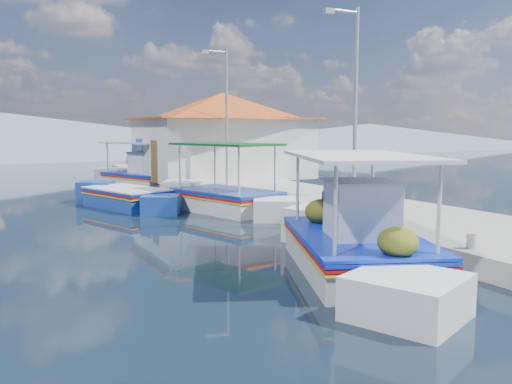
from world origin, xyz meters
name	(u,v)px	position (x,y,z in m)	size (l,w,h in m)	color
ground	(247,262)	(0.00, 0.00, 0.00)	(160.00, 160.00, 0.00)	black
quay	(314,203)	(5.90, 6.00, 0.25)	(5.00, 44.00, 0.50)	#98968E
bollards	(276,198)	(3.80, 5.25, 0.65)	(0.20, 17.20, 0.30)	#A5A8AD
main_caique	(352,245)	(1.68, -1.70, 0.53)	(4.50, 7.75, 2.76)	white
caique_green_canopy	(226,200)	(2.79, 7.23, 0.42)	(3.51, 7.17, 2.79)	white
caique_blue_hull	(127,199)	(-0.20, 9.89, 0.31)	(3.14, 6.07, 1.14)	#183C95
caique_far	(141,178)	(2.37, 16.94, 0.48)	(3.94, 6.88, 2.60)	white
harbor_building	(222,134)	(6.20, 15.00, 2.78)	(10.49, 10.49, 4.40)	silver
lamp_post_near	(353,100)	(4.51, 2.00, 3.85)	(1.21, 0.14, 6.00)	#A5A8AD
lamp_post_far	(225,110)	(4.51, 11.00, 3.85)	(1.21, 0.14, 6.00)	#A5A8AD
mountain_ridge	(83,138)	(6.54, 56.00, 2.04)	(171.40, 96.00, 5.50)	slate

